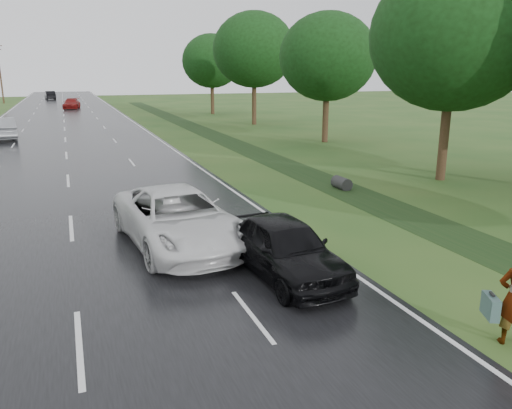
% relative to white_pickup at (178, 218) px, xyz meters
% --- Properties ---
extents(ground, '(220.00, 220.00, 0.00)m').
position_rel_white_pickup_xyz_m(ground, '(-3.00, -5.00, -0.88)').
color(ground, '#264C1B').
rests_on(ground, ground).
extents(road, '(14.00, 180.00, 0.04)m').
position_rel_white_pickup_xyz_m(road, '(-3.00, 40.00, -0.86)').
color(road, black).
rests_on(road, ground).
extents(edge_stripe_east, '(0.12, 180.00, 0.01)m').
position_rel_white_pickup_xyz_m(edge_stripe_east, '(3.75, 40.00, -0.84)').
color(edge_stripe_east, silver).
rests_on(edge_stripe_east, road).
extents(center_line, '(0.12, 180.00, 0.01)m').
position_rel_white_pickup_xyz_m(center_line, '(-3.00, 40.00, -0.84)').
color(center_line, silver).
rests_on(center_line, road).
extents(drainage_ditch, '(2.20, 120.00, 0.56)m').
position_rel_white_pickup_xyz_m(drainage_ditch, '(8.50, 13.71, -0.85)').
color(drainage_ditch, black).
rests_on(drainage_ditch, ground).
extents(utility_pole_distant, '(1.60, 0.26, 10.00)m').
position_rel_white_pickup_xyz_m(utility_pole_distant, '(-12.20, 80.00, 4.31)').
color(utility_pole_distant, '#3E2E19').
rests_on(utility_pole_distant, ground).
extents(tree_east_b, '(7.60, 7.60, 10.11)m').
position_rel_white_pickup_xyz_m(tree_east_b, '(14.00, 5.00, 5.80)').
color(tree_east_b, '#3E2E19').
rests_on(tree_east_b, ground).
extents(tree_east_c, '(7.00, 7.00, 9.29)m').
position_rel_white_pickup_xyz_m(tree_east_c, '(15.20, 19.00, 5.25)').
color(tree_east_c, '#3E2E19').
rests_on(tree_east_c, ground).
extents(tree_east_d, '(8.00, 8.00, 10.76)m').
position_rel_white_pickup_xyz_m(tree_east_d, '(14.80, 33.00, 6.27)').
color(tree_east_d, '#3E2E19').
rests_on(tree_east_d, ground).
extents(tree_east_f, '(7.20, 7.20, 9.62)m').
position_rel_white_pickup_xyz_m(tree_east_f, '(14.50, 47.00, 5.49)').
color(tree_east_f, '#3E2E19').
rests_on(tree_east_f, ground).
extents(white_pickup, '(3.39, 6.32, 1.69)m').
position_rel_white_pickup_xyz_m(white_pickup, '(0.00, 0.00, 0.00)').
color(white_pickup, silver).
rests_on(white_pickup, road).
extents(dark_sedan, '(2.12, 4.59, 1.53)m').
position_rel_white_pickup_xyz_m(dark_sedan, '(2.04, -3.25, -0.08)').
color(dark_sedan, black).
rests_on(dark_sedan, road).
extents(silver_sedan, '(2.49, 5.29, 1.68)m').
position_rel_white_pickup_xyz_m(silver_sedan, '(-7.45, 28.79, -0.00)').
color(silver_sedan, gray).
rests_on(silver_sedan, road).
extents(far_car_red, '(2.69, 5.16, 1.43)m').
position_rel_white_pickup_xyz_m(far_car_red, '(-1.84, 62.22, -0.13)').
color(far_car_red, maroon).
rests_on(far_car_red, road).
extents(far_car_dark, '(2.16, 4.93, 1.57)m').
position_rel_white_pickup_xyz_m(far_car_dark, '(-5.13, 89.43, -0.06)').
color(far_car_dark, black).
rests_on(far_car_dark, road).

